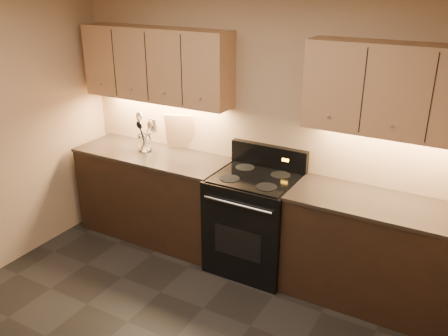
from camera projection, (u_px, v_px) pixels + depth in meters
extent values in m
cube|color=tan|center=(264.00, 127.00, 4.40)|extent=(4.00, 0.04, 2.60)
cube|color=black|center=(154.00, 196.00, 4.98)|extent=(1.60, 0.60, 0.90)
cube|color=#3D3127|center=(152.00, 155.00, 4.80)|extent=(1.62, 0.62, 0.03)
cube|color=black|center=(374.00, 255.00, 3.94)|extent=(1.44, 0.60, 0.90)
cube|color=#3D3127|center=(381.00, 204.00, 3.76)|extent=(1.46, 0.62, 0.03)
cube|color=black|center=(254.00, 223.00, 4.42)|extent=(0.76, 0.65, 0.92)
cube|color=black|center=(255.00, 177.00, 4.24)|extent=(0.70, 0.60, 0.01)
cube|color=black|center=(269.00, 157.00, 4.43)|extent=(0.76, 0.07, 0.22)
cube|color=orange|center=(285.00, 160.00, 4.32)|extent=(0.06, 0.00, 0.03)
cylinder|color=silver|center=(237.00, 205.00, 4.01)|extent=(0.65, 0.02, 0.02)
cube|color=black|center=(238.00, 243.00, 4.17)|extent=(0.46, 0.00, 0.28)
cylinder|color=black|center=(230.00, 178.00, 4.20)|extent=(0.18, 0.18, 0.00)
cylinder|color=black|center=(267.00, 187.00, 4.04)|extent=(0.18, 0.18, 0.00)
cylinder|color=black|center=(245.00, 167.00, 4.44)|extent=(0.18, 0.18, 0.00)
cylinder|color=black|center=(281.00, 175.00, 4.28)|extent=(0.18, 0.18, 0.00)
cube|color=#A47452|center=(156.00, 65.00, 4.59)|extent=(1.60, 0.30, 0.70)
cube|color=#A47452|center=(400.00, 91.00, 3.55)|extent=(1.44, 0.30, 0.70)
cube|color=#B2B5BA|center=(153.00, 125.00, 5.05)|extent=(0.08, 0.01, 0.12)
cylinder|color=white|center=(145.00, 143.00, 4.84)|extent=(0.16, 0.16, 0.17)
cylinder|color=white|center=(145.00, 150.00, 4.87)|extent=(0.13, 0.13, 0.02)
cube|color=tan|center=(180.00, 132.00, 4.85)|extent=(0.32, 0.19, 0.38)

